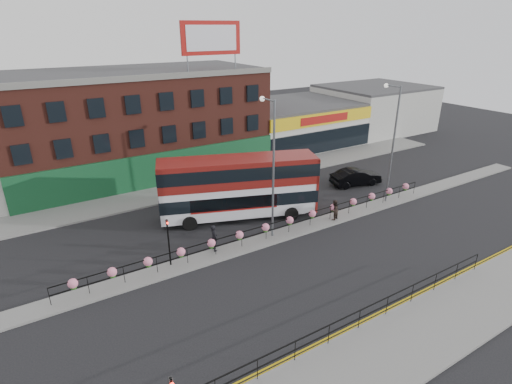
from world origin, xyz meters
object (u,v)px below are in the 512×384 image
car (356,177)px  double_decker_bus (239,182)px  pedestrian_a (214,238)px  pedestrian_b (334,210)px  lamp_column_west (272,158)px  lamp_column_east (392,135)px

car → double_decker_bus: bearing=103.3°
pedestrian_a → pedestrian_b: (10.04, -0.73, -0.14)m
double_decker_bus → pedestrian_b: double_decker_bus is taller
car → lamp_column_west: (-12.63, -4.18, 5.15)m
lamp_column_east → car: bearing=79.8°
car → lamp_column_east: size_ratio=0.52×
pedestrian_b → lamp_column_west: (-5.56, 0.60, 4.99)m
double_decker_bus → pedestrian_b: 7.75m
pedestrian_b → lamp_column_east: bearing=168.0°
pedestrian_b → lamp_column_east: lamp_column_east is taller
lamp_column_west → lamp_column_east: size_ratio=1.00×
pedestrian_b → car: bearing=-163.4°
pedestrian_a → lamp_column_west: lamp_column_west is taller
lamp_column_west → lamp_column_east: 11.88m
double_decker_bus → lamp_column_east: size_ratio=1.27×
pedestrian_a → pedestrian_b: size_ratio=1.17×
double_decker_bus → pedestrian_a: bearing=-137.2°
double_decker_bus → pedestrian_a: size_ratio=6.56×
pedestrian_b → lamp_column_west: size_ratio=0.17×
lamp_column_west → lamp_column_east: bearing=0.0°
double_decker_bus → lamp_column_west: bearing=-84.5°
pedestrian_b → lamp_column_east: (6.32, 0.61, 5.00)m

